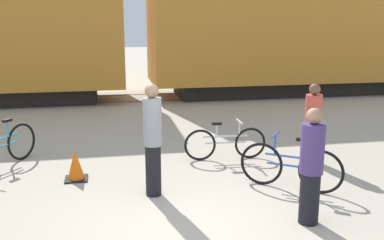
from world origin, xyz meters
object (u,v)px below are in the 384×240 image
object	(u,v)px
bicycle_silver	(225,143)
traffic_cone	(76,166)
person_in_red	(313,123)
freight_train	(136,12)
person_in_grey	(153,140)
bicycle_teal	(3,147)
bicycle_blue	(290,167)
person_in_purple	(311,167)

from	to	relation	value
bicycle_silver	traffic_cone	bearing A→B (deg)	-167.81
person_in_red	bicycle_silver	bearing A→B (deg)	20.07
freight_train	person_in_grey	size ratio (longest dim) A/B	13.80
person_in_red	traffic_cone	world-z (taller)	person_in_red
bicycle_teal	traffic_cone	xyz separation A→B (m)	(1.43, -1.02, -0.14)
freight_train	bicycle_teal	size ratio (longest dim) A/B	17.06
person_in_red	bicycle_blue	bearing A→B (deg)	88.36
bicycle_blue	person_in_grey	bearing A→B (deg)	175.70
bicycle_silver	person_in_red	world-z (taller)	person_in_red
person_in_grey	person_in_purple	distance (m)	2.51
freight_train	person_in_purple	world-z (taller)	freight_train
bicycle_blue	person_in_purple	world-z (taller)	person_in_purple
bicycle_blue	traffic_cone	distance (m)	3.78
freight_train	bicycle_silver	size ratio (longest dim) A/B	14.94
freight_train	person_in_purple	distance (m)	11.06
person_in_red	traffic_cone	size ratio (longest dim) A/B	2.90
bicycle_teal	traffic_cone	bearing A→B (deg)	-35.45
freight_train	traffic_cone	world-z (taller)	freight_train
person_in_grey	person_in_red	bearing A→B (deg)	43.81
bicycle_blue	person_in_grey	distance (m)	2.37
bicycle_silver	person_in_purple	distance (m)	3.13
freight_train	bicycle_teal	xyz separation A→B (m)	(-3.17, -7.27, -2.65)
bicycle_silver	person_in_purple	xyz separation A→B (m)	(0.39, -3.06, 0.49)
bicycle_silver	traffic_cone	xyz separation A→B (m)	(-2.94, -0.64, -0.09)
bicycle_teal	bicycle_silver	bearing A→B (deg)	-4.97
bicycle_blue	traffic_cone	world-z (taller)	bicycle_blue
person_in_purple	bicycle_silver	bearing A→B (deg)	21.33
bicycle_silver	bicycle_blue	world-z (taller)	bicycle_blue
person_in_purple	bicycle_blue	bearing A→B (deg)	2.65
bicycle_blue	person_in_red	bearing A→B (deg)	52.37
freight_train	bicycle_teal	world-z (taller)	freight_train
bicycle_blue	person_in_grey	world-z (taller)	person_in_grey
bicycle_silver	bicycle_teal	xyz separation A→B (m)	(-4.37, 0.38, 0.05)
freight_train	person_in_red	world-z (taller)	freight_train
traffic_cone	freight_train	bearing A→B (deg)	78.13
bicycle_teal	person_in_red	distance (m)	6.11
bicycle_blue	person_in_red	xyz separation A→B (m)	(1.01, 1.31, 0.40)
bicycle_teal	person_in_purple	world-z (taller)	person_in_purple
person_in_grey	freight_train	bearing A→B (deg)	112.02
bicycle_teal	person_in_red	size ratio (longest dim) A/B	0.93
freight_train	person_in_purple	xyz separation A→B (m)	(1.59, -10.72, -2.21)
bicycle_blue	bicycle_teal	size ratio (longest dim) A/B	0.98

